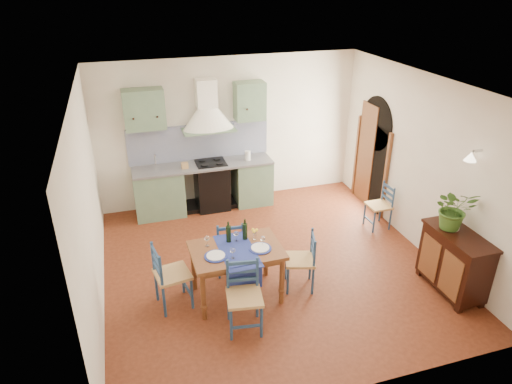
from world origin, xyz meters
TOP-DOWN VIEW (x-y plane):
  - floor at (0.00, 0.00)m, footprint 5.00×5.00m
  - back_wall at (-0.47, 2.29)m, footprint 5.00×0.96m
  - right_wall at (2.50, 0.28)m, footprint 0.26×5.00m
  - left_wall at (-2.50, 0.00)m, footprint 0.04×5.00m
  - ceiling at (0.00, 0.00)m, footprint 5.00×5.00m
  - dining_table at (-0.68, -0.57)m, footprint 1.24×0.93m
  - chair_near at (-0.76, -1.19)m, footprint 0.50×0.50m
  - chair_far at (-0.64, 0.04)m, footprint 0.46×0.46m
  - chair_left at (-1.59, -0.50)m, footprint 0.51×0.51m
  - chair_right at (0.26, -0.63)m, footprint 0.51×0.51m
  - chair_spare at (2.23, 0.57)m, footprint 0.39×0.39m
  - sideboard at (2.26, -1.33)m, footprint 0.50×1.05m
  - potted_plant at (2.24, -1.15)m, footprint 0.66×0.62m

SIDE VIEW (x-z plane):
  - floor at x=0.00m, z-range 0.00..0.00m
  - chair_spare at x=2.23m, z-range 0.01..0.83m
  - chair_right at x=0.26m, z-range 0.02..0.89m
  - chair_far at x=-0.64m, z-range 0.02..0.92m
  - chair_near at x=-0.76m, z-range 0.02..0.96m
  - chair_left at x=-1.59m, z-range 0.02..0.97m
  - sideboard at x=2.26m, z-range 0.04..0.98m
  - dining_table at x=-0.68m, z-range 0.14..1.24m
  - back_wall at x=-0.47m, z-range -0.35..2.45m
  - potted_plant at x=2.24m, z-range 0.94..1.54m
  - right_wall at x=2.50m, z-range -0.06..2.74m
  - left_wall at x=-2.50m, z-range 0.00..2.80m
  - ceiling at x=0.00m, z-range 2.80..2.81m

